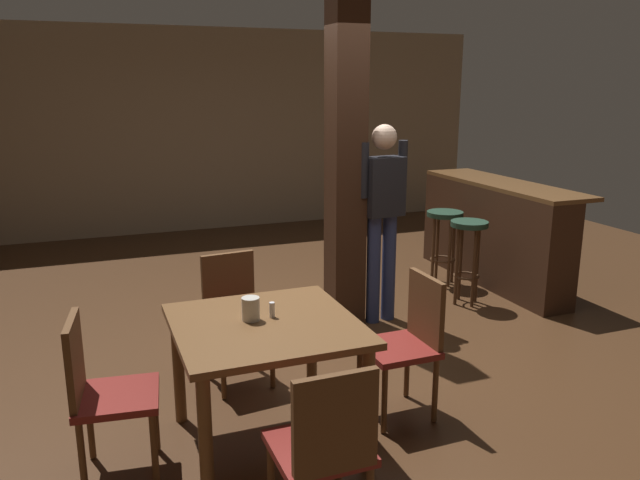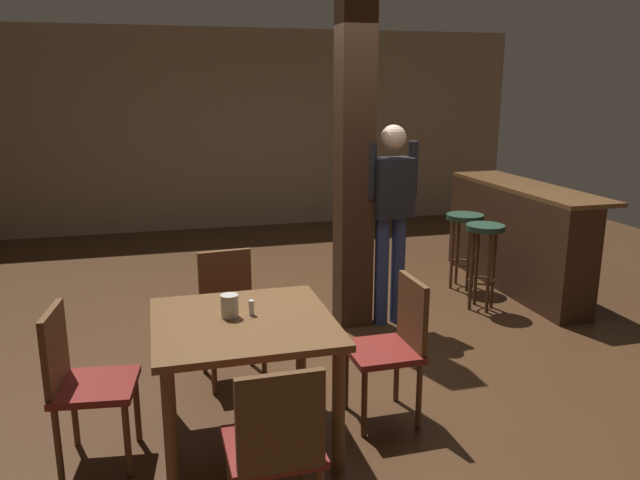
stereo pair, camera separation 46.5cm
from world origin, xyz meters
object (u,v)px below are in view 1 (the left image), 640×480
object	(u,v)px
chair_west	(101,389)
chair_north	(234,312)
chair_south	(325,446)
bar_counter	(493,232)
bar_stool_mid	(444,229)
salt_shaker	(272,310)
bar_stool_near	(468,243)
dining_table	(266,342)
chair_east	(409,338)
napkin_cup	(251,309)
standing_person	(383,209)

from	to	relation	value
chair_west	chair_north	bearing A→B (deg)	43.46
chair_south	bar_counter	bearing A→B (deg)	44.49
chair_north	bar_stool_mid	world-z (taller)	chair_north
salt_shaker	bar_stool_near	xyz separation A→B (m)	(2.39, 1.58, -0.20)
dining_table	bar_counter	xyz separation A→B (m)	(3.06, 2.11, -0.10)
chair_north	chair_west	bearing A→B (deg)	-136.54
chair_north	bar_counter	size ratio (longest dim) A/B	0.42
chair_east	bar_counter	xyz separation A→B (m)	(2.14, 2.08, 0.03)
dining_table	chair_west	world-z (taller)	chair_west
chair_north	salt_shaker	distance (m)	0.86
chair_west	chair_south	bearing A→B (deg)	-45.30
napkin_cup	bar_stool_near	world-z (taller)	napkin_cup
chair_west	bar_counter	size ratio (longest dim) A/B	0.42
standing_person	bar_stool_mid	bearing A→B (deg)	33.57
dining_table	bar_counter	bearing A→B (deg)	34.53
napkin_cup	chair_east	bearing A→B (deg)	-1.95
chair_east	bar_stool_near	xyz separation A→B (m)	(1.52, 1.61, 0.09)
napkin_cup	chair_west	bearing A→B (deg)	-176.44
salt_shaker	standing_person	size ratio (longest dim) A/B	0.05
chair_south	bar_stool_near	world-z (taller)	chair_south
chair_east	napkin_cup	bearing A→B (deg)	178.05
dining_table	napkin_cup	bearing A→B (deg)	137.79
salt_shaker	bar_counter	distance (m)	3.65
chair_south	standing_person	world-z (taller)	standing_person
dining_table	salt_shaker	world-z (taller)	salt_shaker
chair_west	standing_person	size ratio (longest dim) A/B	0.52
chair_south	standing_person	size ratio (longest dim) A/B	0.52
salt_shaker	bar_stool_mid	world-z (taller)	salt_shaker
chair_east	bar_stool_near	size ratio (longest dim) A/B	1.11
bar_stool_mid	napkin_cup	bearing A→B (deg)	-140.25
chair_east	chair_west	bearing A→B (deg)	-179.46
chair_west	salt_shaker	distance (m)	0.99
dining_table	chair_west	distance (m)	0.90
chair_west	napkin_cup	size ratio (longest dim) A/B	6.69
napkin_cup	standing_person	distance (m)	2.15
salt_shaker	standing_person	distance (m)	2.06
dining_table	bar_counter	world-z (taller)	bar_counter
chair_north	bar_stool_mid	size ratio (longest dim) A/B	1.15
napkin_cup	bar_stool_near	bearing A→B (deg)	32.13
chair_north	chair_east	bearing A→B (deg)	-43.01
chair_east	napkin_cup	xyz separation A→B (m)	(-0.99, 0.03, 0.31)
chair_west	bar_stool_mid	xyz separation A→B (m)	(3.45, 2.24, 0.08)
chair_east	salt_shaker	distance (m)	0.92
dining_table	bar_stool_near	bearing A→B (deg)	33.79
chair_north	bar_stool_near	xyz separation A→B (m)	(2.42, 0.77, 0.09)
bar_stool_mid	salt_shaker	bearing A→B (deg)	-138.88
chair_east	bar_stool_mid	distance (m)	2.76
dining_table	chair_west	xyz separation A→B (m)	(-0.89, 0.01, -0.13)
salt_shaker	chair_west	bearing A→B (deg)	-176.89
salt_shaker	bar_counter	bearing A→B (deg)	34.27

